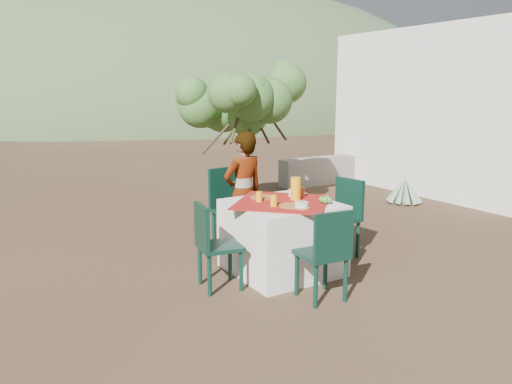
% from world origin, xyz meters
% --- Properties ---
extents(ground, '(160.00, 160.00, 0.00)m').
position_xyz_m(ground, '(0.00, 0.00, 0.00)').
color(ground, '#382519').
rests_on(ground, ground).
extents(table, '(1.30, 1.30, 0.76)m').
position_xyz_m(table, '(-0.26, -0.35, 0.38)').
color(table, white).
rests_on(table, ground).
extents(chair_far, '(0.51, 0.51, 0.99)m').
position_xyz_m(chair_far, '(-0.36, 0.61, 0.55)').
color(chair_far, black).
rests_on(chair_far, ground).
extents(chair_near, '(0.43, 0.43, 0.86)m').
position_xyz_m(chair_near, '(-0.36, -1.20, 0.48)').
color(chair_near, black).
rests_on(chair_near, ground).
extents(chair_left, '(0.44, 0.44, 0.85)m').
position_xyz_m(chair_left, '(-1.10, -0.41, 0.47)').
color(chair_left, black).
rests_on(chair_left, ground).
extents(chair_right, '(0.46, 0.46, 0.90)m').
position_xyz_m(chair_right, '(0.63, -0.27, 0.50)').
color(chair_right, black).
rests_on(chair_right, ground).
extents(person, '(0.56, 0.41, 1.44)m').
position_xyz_m(person, '(-0.31, 0.39, 0.72)').
color(person, '#8C6651').
rests_on(person, ground).
extents(shrub_tree, '(1.73, 1.70, 2.04)m').
position_xyz_m(shrub_tree, '(0.71, 2.01, 1.61)').
color(shrub_tree, '#443222').
rests_on(shrub_tree, ground).
extents(agave, '(0.59, 0.61, 0.64)m').
position_xyz_m(agave, '(3.35, 1.27, 0.22)').
color(agave, gray).
rests_on(agave, ground).
extents(guesthouse, '(3.20, 4.20, 3.00)m').
position_xyz_m(guesthouse, '(5.60, 1.80, 1.50)').
color(guesthouse, white).
rests_on(guesthouse, ground).
extents(stone_wall, '(2.60, 0.35, 0.55)m').
position_xyz_m(stone_wall, '(3.60, 3.40, 0.28)').
color(stone_wall, gray).
rests_on(stone_wall, ground).
extents(hill_near_right, '(48.00, 48.00, 20.00)m').
position_xyz_m(hill_near_right, '(12.00, 36.00, 0.00)').
color(hill_near_right, '#3A542F').
rests_on(hill_near_right, ground).
extents(hill_far_right, '(36.00, 36.00, 14.00)m').
position_xyz_m(hill_far_right, '(28.00, 46.00, 0.00)').
color(hill_far_right, slate).
rests_on(hill_far_right, ground).
extents(plate_far, '(0.25, 0.25, 0.01)m').
position_xyz_m(plate_far, '(-0.35, -0.09, 0.77)').
color(plate_far, '#935D27').
rests_on(plate_far, table).
extents(plate_near, '(0.24, 0.24, 0.01)m').
position_xyz_m(plate_near, '(-0.32, -0.57, 0.77)').
color(plate_near, '#935D27').
rests_on(plate_near, table).
extents(glass_far, '(0.07, 0.07, 0.11)m').
position_xyz_m(glass_far, '(-0.47, -0.22, 0.81)').
color(glass_far, '#FBA30F').
rests_on(glass_far, table).
extents(glass_near, '(0.07, 0.07, 0.11)m').
position_xyz_m(glass_near, '(-0.46, -0.48, 0.82)').
color(glass_near, '#FBA30F').
rests_on(glass_near, table).
extents(juice_pitcher, '(0.11, 0.11, 0.24)m').
position_xyz_m(juice_pitcher, '(-0.10, -0.35, 0.88)').
color(juice_pitcher, '#FBA30F').
rests_on(juice_pitcher, table).
extents(bowl_plate, '(0.18, 0.18, 0.01)m').
position_xyz_m(bowl_plate, '(-0.27, -0.69, 0.77)').
color(bowl_plate, '#935D27').
rests_on(bowl_plate, table).
extents(white_bowl, '(0.14, 0.14, 0.05)m').
position_xyz_m(white_bowl, '(-0.27, -0.69, 0.80)').
color(white_bowl, silver).
rests_on(white_bowl, bowl_plate).
extents(jar_left, '(0.06, 0.06, 0.10)m').
position_xyz_m(jar_left, '(0.04, -0.28, 0.81)').
color(jar_left, '#C56422').
rests_on(jar_left, table).
extents(jar_right, '(0.07, 0.07, 0.10)m').
position_xyz_m(jar_right, '(0.08, -0.09, 0.81)').
color(jar_right, '#C56422').
rests_on(jar_right, table).
extents(napkin_holder, '(0.08, 0.06, 0.09)m').
position_xyz_m(napkin_holder, '(-0.04, -0.20, 0.81)').
color(napkin_holder, silver).
rests_on(napkin_holder, table).
extents(fruit_cluster, '(0.14, 0.13, 0.07)m').
position_xyz_m(fruit_cluster, '(0.08, -0.63, 0.80)').
color(fruit_cluster, '#478631').
rests_on(fruit_cluster, table).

